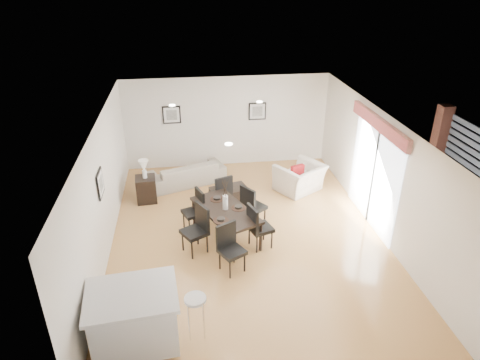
{
  "coord_description": "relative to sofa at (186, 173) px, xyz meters",
  "views": [
    {
      "loc": [
        -1.25,
        -7.99,
        5.5
      ],
      "look_at": [
        -0.1,
        0.4,
        1.23
      ],
      "focal_mm": 32.0,
      "sensor_mm": 36.0,
      "label": 1
    }
  ],
  "objects": [
    {
      "name": "ground",
      "position": [
        1.28,
        -2.84,
        -0.31
      ],
      "size": [
        8.0,
        8.0,
        0.0
      ],
      "primitive_type": "plane",
      "color": "#B5804A",
      "rests_on": "ground"
    },
    {
      "name": "wall_back",
      "position": [
        1.28,
        1.16,
        1.04
      ],
      "size": [
        6.0,
        0.04,
        2.7
      ],
      "primitive_type": "cube",
      "color": "white",
      "rests_on": "ground"
    },
    {
      "name": "wall_front",
      "position": [
        1.28,
        -6.84,
        1.04
      ],
      "size": [
        6.0,
        0.04,
        2.7
      ],
      "primitive_type": "cube",
      "color": "white",
      "rests_on": "ground"
    },
    {
      "name": "wall_left",
      "position": [
        -1.72,
        -2.84,
        1.04
      ],
      "size": [
        0.04,
        8.0,
        2.7
      ],
      "primitive_type": "cube",
      "color": "white",
      "rests_on": "ground"
    },
    {
      "name": "wall_right",
      "position": [
        4.28,
        -2.84,
        1.04
      ],
      "size": [
        0.04,
        8.0,
        2.7
      ],
      "primitive_type": "cube",
      "color": "white",
      "rests_on": "ground"
    },
    {
      "name": "ceiling",
      "position": [
        1.28,
        -2.84,
        2.39
      ],
      "size": [
        6.0,
        8.0,
        0.02
      ],
      "primitive_type": "cube",
      "color": "white",
      "rests_on": "wall_back"
    },
    {
      "name": "sofa",
      "position": [
        0.0,
        0.0,
        0.0
      ],
      "size": [
        2.28,
        1.5,
        0.62
      ],
      "primitive_type": "imported",
      "rotation": [
        0.0,
        0.0,
        3.49
      ],
      "color": "#A49785",
      "rests_on": "ground"
    },
    {
      "name": "armchair",
      "position": [
        3.02,
        -0.84,
        0.07
      ],
      "size": [
        1.51,
        1.47,
        0.75
      ],
      "primitive_type": "imported",
      "rotation": [
        0.0,
        0.0,
        3.7
      ],
      "color": "silver",
      "rests_on": "ground"
    },
    {
      "name": "courtyard_plant_b",
      "position": [
        6.93,
        -1.66,
        -0.01
      ],
      "size": [
        0.37,
        0.37,
        0.59
      ],
      "primitive_type": "imported",
      "rotation": [
        0.0,
        0.0,
        0.11
      ],
      "color": "#3B6029",
      "rests_on": "ground"
    },
    {
      "name": "dining_table",
      "position": [
        0.8,
        -2.81,
        0.35
      ],
      "size": [
        1.52,
        1.97,
        0.74
      ],
      "rotation": [
        0.0,
        0.0,
        0.41
      ],
      "color": "black",
      "rests_on": "ground"
    },
    {
      "name": "dining_chair_wnear",
      "position": [
        0.18,
        -3.21,
        0.29
      ],
      "size": [
        0.66,
        0.66,
        1.07
      ],
      "rotation": [
        0.0,
        0.0,
        -1.06
      ],
      "color": "black",
      "rests_on": "ground"
    },
    {
      "name": "dining_chair_wfar",
      "position": [
        0.17,
        -2.34,
        0.23
      ],
      "size": [
        0.56,
        0.56,
        0.97
      ],
      "rotation": [
        0.0,
        0.0,
        -1.2
      ],
      "color": "black",
      "rests_on": "ground"
    },
    {
      "name": "dining_chair_enear",
      "position": [
        1.43,
        -3.28,
        0.26
      ],
      "size": [
        0.58,
        0.58,
        1.02
      ],
      "rotation": [
        0.0,
        0.0,
        1.88
      ],
      "color": "black",
      "rests_on": "ground"
    },
    {
      "name": "dining_chair_efar",
      "position": [
        1.44,
        -2.42,
        0.27
      ],
      "size": [
        0.65,
        0.65,
        1.04
      ],
      "rotation": [
        0.0,
        0.0,
        2.18
      ],
      "color": "black",
      "rests_on": "ground"
    },
    {
      "name": "dining_chair_head",
      "position": [
        0.76,
        -3.92,
        0.25
      ],
      "size": [
        0.61,
        0.61,
        1.01
      ],
      "rotation": [
        0.0,
        0.0,
        0.5
      ],
      "color": "black",
      "rests_on": "ground"
    },
    {
      "name": "dining_chair_foot",
      "position": [
        0.83,
        -1.72,
        0.26
      ],
      "size": [
        0.58,
        0.58,
        1.01
      ],
      "rotation": [
        0.0,
        0.0,
        3.5
      ],
      "color": "black",
      "rests_on": "ground"
    },
    {
      "name": "vase",
      "position": [
        0.8,
        -2.81,
        0.74
      ],
      "size": [
        0.76,
        1.24,
        0.7
      ],
      "color": "white",
      "rests_on": "dining_table"
    },
    {
      "name": "coffee_table",
      "position": [
        1.06,
        -1.17,
        -0.12
      ],
      "size": [
        1.04,
        0.78,
        0.37
      ],
      "primitive_type": "cube",
      "rotation": [
        0.0,
        0.0,
        0.27
      ],
      "color": "black",
      "rests_on": "ground"
    },
    {
      "name": "side_table",
      "position": [
        -1.05,
        -0.87,
        0.02
      ],
      "size": [
        0.54,
        0.54,
        0.67
      ],
      "primitive_type": "cube",
      "rotation": [
        0.0,
        0.0,
        0.08
      ],
      "color": "black",
      "rests_on": "ground"
    },
    {
      "name": "table_lamp",
      "position": [
        -1.05,
        -0.87,
        0.67
      ],
      "size": [
        0.25,
        0.25,
        0.48
      ],
      "color": "white",
      "rests_on": "side_table"
    },
    {
      "name": "cushion",
      "position": [
        2.91,
        -0.95,
        0.3
      ],
      "size": [
        0.38,
        0.23,
        0.37
      ],
      "primitive_type": "cube",
      "rotation": [
        0.0,
        0.0,
        3.48
      ],
      "color": "maroon",
      "rests_on": "armchair"
    },
    {
      "name": "kitchen_island",
      "position": [
        -0.95,
        -5.57,
        0.19
      ],
      "size": [
        1.5,
        1.21,
        0.99
      ],
      "rotation": [
        0.0,
        0.0,
        0.09
      ],
      "color": "silver",
      "rests_on": "ground"
    },
    {
      "name": "bar_stool",
      "position": [
        0.03,
        -5.57,
        0.36
      ],
      "size": [
        0.36,
        0.36,
        0.78
      ],
      "color": "silver",
      "rests_on": "ground"
    },
    {
      "name": "framed_print_back_left",
      "position": [
        -0.32,
        1.13,
        1.34
      ],
      "size": [
        0.52,
        0.04,
        0.52
      ],
      "color": "black",
      "rests_on": "wall_back"
    },
    {
      "name": "framed_print_back_right",
      "position": [
        2.18,
        1.13,
        1.34
      ],
      "size": [
        0.52,
        0.04,
        0.52
      ],
      "color": "black",
      "rests_on": "wall_back"
    },
    {
      "name": "framed_print_left_wall",
      "position": [
        -1.69,
        -3.04,
        1.34
      ],
      "size": [
        0.04,
        0.52,
        0.52
      ],
      "rotation": [
        0.0,
        0.0,
        1.57
      ],
      "color": "black",
      "rests_on": "wall_left"
    },
    {
      "name": "sliding_door",
      "position": [
        4.23,
        -2.54,
        1.36
      ],
      "size": [
        0.12,
        2.7,
        2.57
      ],
      "color": "white",
      "rests_on": "wall_right"
    }
  ]
}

